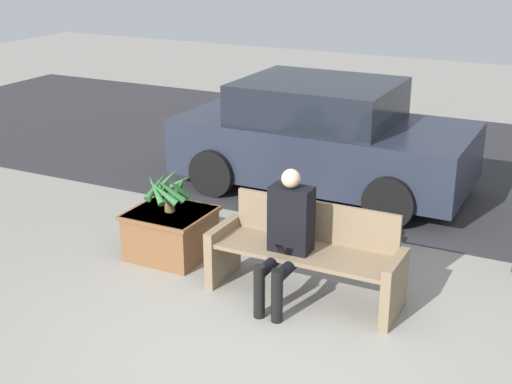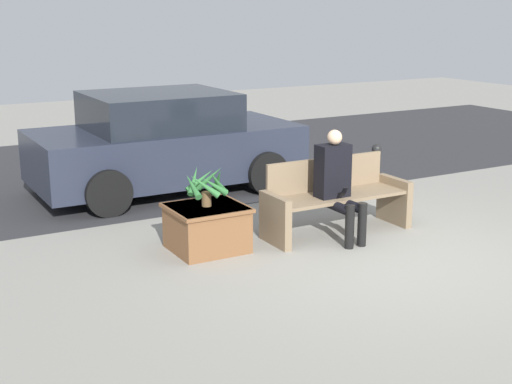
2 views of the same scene
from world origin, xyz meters
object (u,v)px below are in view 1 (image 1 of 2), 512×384
object	(u,v)px
planter_box	(171,232)
parked_car	(322,137)
person_seated	(286,233)
potted_plant	(168,188)
bench	(307,254)

from	to	relation	value
planter_box	parked_car	size ratio (longest dim) A/B	0.22
person_seated	potted_plant	bearing A→B (deg)	166.83
potted_plant	parked_car	bearing A→B (deg)	77.14
planter_box	parked_car	bearing A→B (deg)	77.17
parked_car	potted_plant	bearing A→B (deg)	-102.86
potted_plant	bench	bearing A→B (deg)	-5.29
person_seated	planter_box	bearing A→B (deg)	166.52
bench	person_seated	world-z (taller)	person_seated
person_seated	parked_car	distance (m)	3.19
bench	potted_plant	size ratio (longest dim) A/B	3.71
bench	parked_car	distance (m)	3.05
planter_box	potted_plant	size ratio (longest dim) A/B	1.67
planter_box	potted_plant	bearing A→B (deg)	-112.26
potted_plant	person_seated	bearing A→B (deg)	-13.17
person_seated	potted_plant	xyz separation A→B (m)	(-1.50, 0.35, 0.07)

